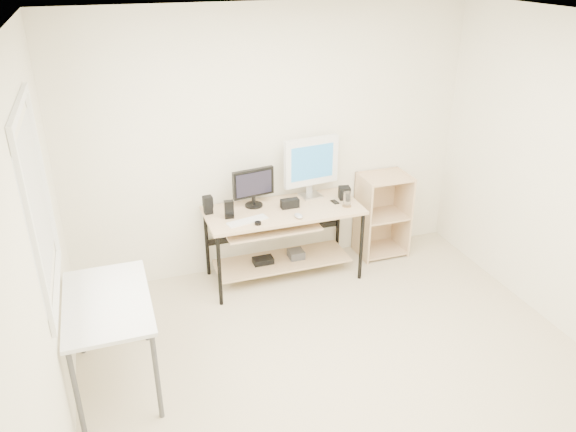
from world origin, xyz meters
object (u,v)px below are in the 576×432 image
(shelf_unit, at_px, (381,213))
(black_monitor, at_px, (253,185))
(side_table, at_px, (108,309))
(desk, at_px, (281,229))
(audio_controller, at_px, (229,209))
(white_imac, at_px, (311,163))

(shelf_unit, height_order, black_monitor, black_monitor)
(side_table, bearing_deg, desk, 32.65)
(side_table, xyz_separation_m, audio_controller, (1.14, 1.03, 0.17))
(desk, relative_size, audio_controller, 8.69)
(side_table, relative_size, black_monitor, 2.41)
(desk, height_order, black_monitor, black_monitor)
(black_monitor, height_order, audio_controller, black_monitor)
(side_table, distance_m, white_imac, 2.43)
(shelf_unit, relative_size, audio_controller, 5.21)
(side_table, relative_size, shelf_unit, 1.11)
(black_monitor, relative_size, white_imac, 0.68)
(side_table, xyz_separation_m, white_imac, (2.04, 1.26, 0.43))
(side_table, height_order, shelf_unit, shelf_unit)
(desk, bearing_deg, white_imac, 27.07)
(desk, xyz_separation_m, white_imac, (0.38, 0.20, 0.56))
(desk, distance_m, black_monitor, 0.51)
(white_imac, bearing_deg, black_monitor, 177.30)
(side_table, distance_m, black_monitor, 1.90)
(side_table, bearing_deg, audio_controller, 42.03)
(shelf_unit, xyz_separation_m, black_monitor, (-1.40, -0.01, 0.52))
(side_table, height_order, white_imac, white_imac)
(shelf_unit, relative_size, black_monitor, 2.17)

